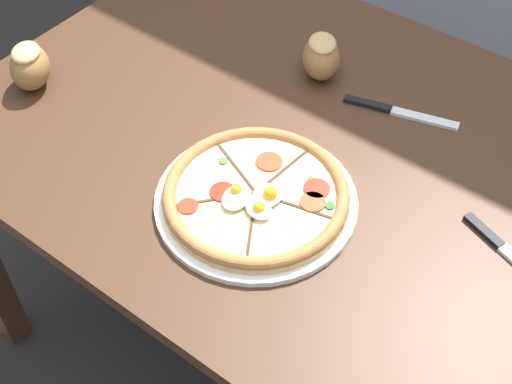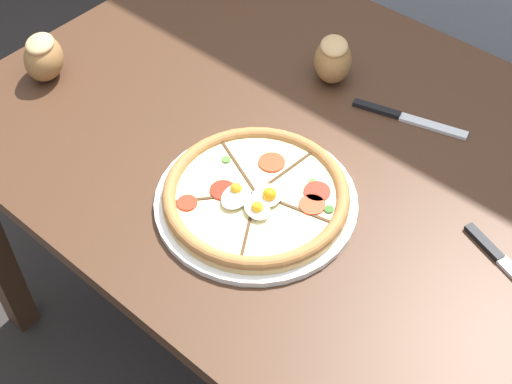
# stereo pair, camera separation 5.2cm
# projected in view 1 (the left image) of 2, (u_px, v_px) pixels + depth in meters

# --- Properties ---
(ground_plane) EXTENTS (12.00, 12.00, 0.00)m
(ground_plane) POSITION_uv_depth(u_px,v_px,m) (321.00, 362.00, 1.84)
(ground_plane) COLOR #2D2826
(dining_table) EXTENTS (1.50, 0.94, 0.73)m
(dining_table) POSITION_uv_depth(u_px,v_px,m) (345.00, 196.00, 1.36)
(dining_table) COLOR #422819
(dining_table) RESTS_ON ground_plane
(pizza) EXTENTS (0.35, 0.35, 0.05)m
(pizza) POSITION_uv_depth(u_px,v_px,m) (256.00, 196.00, 1.22)
(pizza) COLOR white
(pizza) RESTS_ON dining_table
(bread_piece_near) EXTENTS (0.12, 0.13, 0.09)m
(bread_piece_near) POSITION_uv_depth(u_px,v_px,m) (321.00, 56.00, 1.43)
(bread_piece_near) COLOR olive
(bread_piece_near) RESTS_ON dining_table
(bread_piece_mid) EXTENTS (0.12, 0.13, 0.09)m
(bread_piece_mid) POSITION_uv_depth(u_px,v_px,m) (29.00, 65.00, 1.41)
(bread_piece_mid) COLOR olive
(bread_piece_mid) RESTS_ON dining_table
(knife_main) EXTENTS (0.22, 0.08, 0.01)m
(knife_main) POSITION_uv_depth(u_px,v_px,m) (399.00, 112.00, 1.39)
(knife_main) COLOR silver
(knife_main) RESTS_ON dining_table
(knife_spare) EXTENTS (0.19, 0.08, 0.01)m
(knife_spare) POSITION_uv_depth(u_px,v_px,m) (508.00, 252.00, 1.16)
(knife_spare) COLOR silver
(knife_spare) RESTS_ON dining_table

